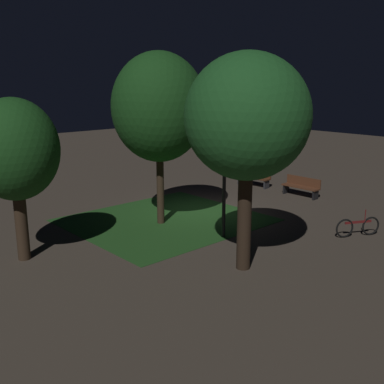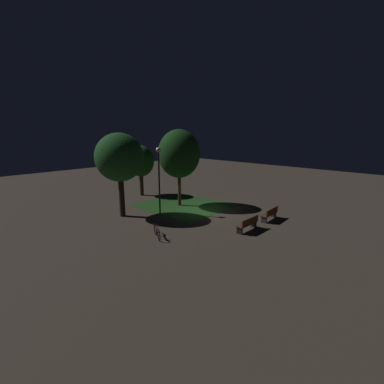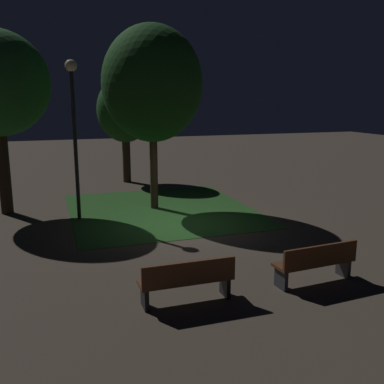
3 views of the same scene
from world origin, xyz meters
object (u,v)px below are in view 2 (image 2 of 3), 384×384
object	(u,v)px
bicycle	(157,232)
lamp_post_plaza_east	(159,170)
bench_front_left	(248,223)
tree_lawn_side	(119,158)
tree_near_wall	(141,161)
tree_back_right	(179,154)
bench_back_row	(270,214)

from	to	relation	value
bicycle	lamp_post_plaza_east	bearing A→B (deg)	47.96
bench_front_left	bicycle	bearing A→B (deg)	144.07
bench_front_left	tree_lawn_side	distance (m)	9.76
tree_near_wall	lamp_post_plaza_east	world-z (taller)	lamp_post_plaza_east
bench_front_left	tree_back_right	world-z (taller)	tree_back_right
bench_front_left	tree_back_right	xyz separation A→B (m)	(1.16, 7.31, 3.77)
bench_back_row	tree_near_wall	world-z (taller)	tree_near_wall
tree_back_right	tree_lawn_side	world-z (taller)	tree_back_right
bench_back_row	bicycle	bearing A→B (deg)	155.91
tree_lawn_side	bicycle	size ratio (longest dim) A/B	3.94
tree_lawn_side	bicycle	bearing A→B (deg)	-99.56
tree_lawn_side	tree_near_wall	bearing A→B (deg)	41.66
tree_near_wall	lamp_post_plaza_east	size ratio (longest dim) A/B	0.96
bench_front_left	lamp_post_plaza_east	xyz separation A→B (m)	(-1.47, 6.69, 2.83)
lamp_post_plaza_east	bicycle	size ratio (longest dim) A/B	3.26
tree_near_wall	bicycle	bearing A→B (deg)	-121.57
tree_near_wall	tree_lawn_side	size ratio (longest dim) A/B	0.80
lamp_post_plaza_east	tree_near_wall	bearing A→B (deg)	65.90
tree_near_wall	lamp_post_plaza_east	bearing A→B (deg)	-114.10
bench_back_row	tree_back_right	distance (m)	8.39
bench_front_left	tree_near_wall	xyz separation A→B (m)	(1.15, 12.53, 2.78)
tree_back_right	bicycle	size ratio (longest dim) A/B	4.10
bench_back_row	tree_back_right	size ratio (longest dim) A/B	0.30
bench_front_left	bench_back_row	bearing A→B (deg)	0.00
bench_back_row	tree_near_wall	distance (m)	12.94
tree_near_wall	bench_back_row	bearing A→B (deg)	-82.42
bench_front_left	tree_lawn_side	size ratio (longest dim) A/B	0.30
bench_front_left	tree_back_right	distance (m)	8.31
bench_front_left	tree_near_wall	world-z (taller)	tree_near_wall
tree_near_wall	tree_back_right	world-z (taller)	tree_back_right
tree_lawn_side	bicycle	distance (m)	6.33
bench_front_left	bicycle	size ratio (longest dim) A/B	1.19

